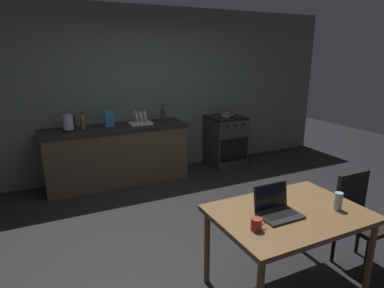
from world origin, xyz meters
name	(u,v)px	position (x,y,z in m)	size (l,w,h in m)	color
ground_plane	(221,235)	(0.00, 0.00, 0.00)	(12.00, 12.00, 0.00)	black
back_wall	(165,91)	(0.30, 2.41, 1.34)	(6.40, 0.10, 2.67)	#58605C
kitchen_counter	(117,154)	(-0.64, 2.06, 0.45)	(2.16, 0.64, 0.89)	#4C3D2D
stove_oven	(225,141)	(1.30, 2.05, 0.44)	(0.60, 0.62, 0.89)	#2D2D30
dining_table	(289,220)	(0.04, -0.97, 0.66)	(1.22, 0.85, 0.73)	brown
chair	(359,214)	(0.89, -0.98, 0.51)	(0.40, 0.40, 0.88)	black
laptop	(277,209)	(-0.09, -0.97, 0.77)	(0.32, 0.25, 0.23)	#232326
electric_kettle	(68,123)	(-1.30, 2.06, 1.00)	(0.17, 0.15, 0.24)	black
bottle	(163,114)	(0.10, 2.01, 1.02)	(0.07, 0.07, 0.29)	#2D2D33
frying_pan	(227,115)	(1.31, 2.03, 0.91)	(0.23, 0.40, 0.05)	gray
coffee_mug	(257,224)	(-0.38, -1.09, 0.77)	(0.12, 0.08, 0.09)	#9E2D28
drinking_glass	(338,201)	(0.41, -1.11, 0.80)	(0.07, 0.07, 0.15)	#99B7C6
cereal_box	(109,119)	(-0.73, 2.08, 1.01)	(0.13, 0.05, 0.25)	#3372B2
dish_rack	(140,121)	(-0.26, 2.06, 0.93)	(0.34, 0.26, 0.21)	silver
bottle_b	(82,121)	(-1.10, 2.14, 1.00)	(0.07, 0.07, 0.24)	#8C601E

